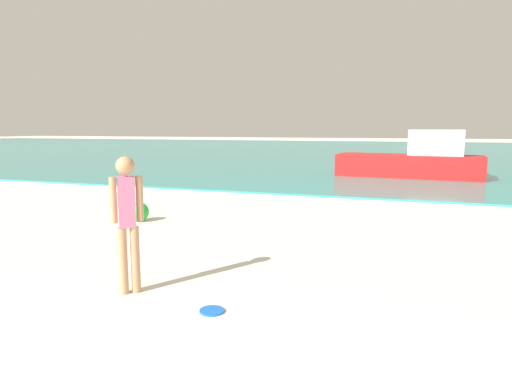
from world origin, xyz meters
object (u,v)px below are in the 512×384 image
Objects in this scene: frisbee at (212,311)px; beach_ball at (139,212)px; person_standing at (127,217)px; boat_near at (414,161)px.

beach_ball reaches higher than frisbee.
frisbee is 5.43m from beach_ball.
person_standing is at bearing 170.99° from frisbee.
boat_near is at bearing 35.73° from person_standing.
beach_ball is at bearing 67.02° from boat_near.
beach_ball is (-5.90, -11.26, -0.53)m from boat_near.
frisbee is 0.66× the size of beach_ball.
person_standing is 4.58m from beach_ball.
frisbee is 15.43m from boat_near.
person_standing is 6.10× the size of frisbee.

